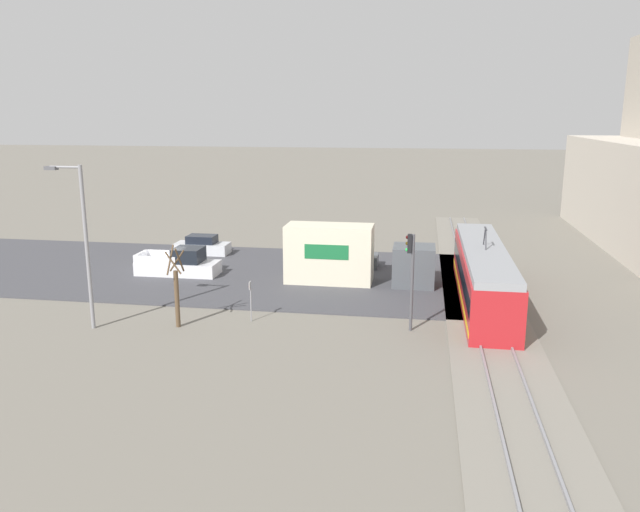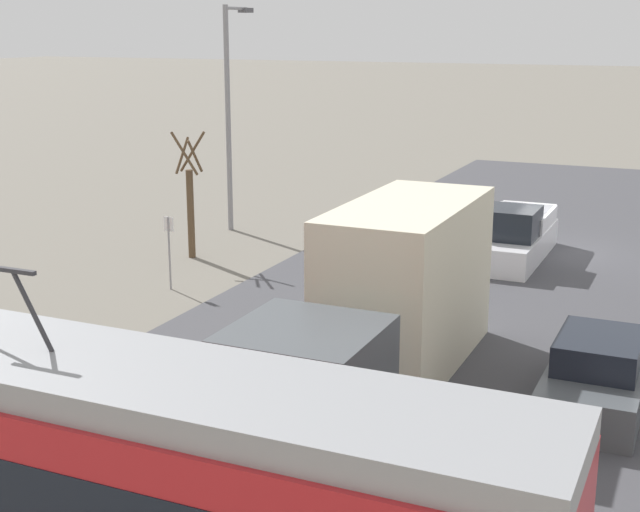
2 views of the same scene
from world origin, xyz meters
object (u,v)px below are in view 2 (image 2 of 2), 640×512
object	(u,v)px
sedan_car_0	(597,377)
no_parking_sign	(169,245)
box_truck	(387,306)
light_rail_tram	(20,450)
street_tree	(190,201)
pickup_truck	(511,239)
street_lamp_near_crossing	(230,103)

from	to	relation	value
sedan_car_0	no_parking_sign	xyz separation A→B (m)	(12.85, -3.74, 0.66)
box_truck	no_parking_sign	distance (m)	9.50
light_rail_tram	no_parking_sign	world-z (taller)	light_rail_tram
street_tree	no_parking_sign	xyz separation A→B (m)	(-1.47, 3.54, -0.60)
pickup_truck	street_tree	bearing A→B (deg)	21.19
sedan_car_0	street_lamp_near_crossing	distance (m)	19.69
street_lamp_near_crossing	street_tree	bearing A→B (deg)	101.59
pickup_truck	street_lamp_near_crossing	size ratio (longest dim) A/B	0.66
light_rail_tram	box_truck	bearing A→B (deg)	-108.30
street_lamp_near_crossing	sedan_car_0	bearing A→B (deg)	142.33
street_tree	sedan_car_0	bearing A→B (deg)	153.04
light_rail_tram	box_truck	world-z (taller)	light_rail_tram
light_rail_tram	street_lamp_near_crossing	xyz separation A→B (m)	(8.11, -20.58, 3.22)
box_truck	street_lamp_near_crossing	size ratio (longest dim) A/B	1.14
no_parking_sign	box_truck	bearing A→B (deg)	152.92
box_truck	no_parking_sign	xyz separation A→B (m)	(8.45, -4.32, -0.46)
box_truck	street_tree	world-z (taller)	street_tree
box_truck	sedan_car_0	distance (m)	4.58
sedan_car_0	no_parking_sign	distance (m)	13.40
street_tree	street_lamp_near_crossing	bearing A→B (deg)	-78.41
light_rail_tram	pickup_truck	size ratio (longest dim) A/B	2.84
box_truck	sedan_car_0	size ratio (longest dim) A/B	2.27
light_rail_tram	street_lamp_near_crossing	bearing A→B (deg)	-68.49
light_rail_tram	no_parking_sign	distance (m)	13.81
no_parking_sign	street_lamp_near_crossing	bearing A→B (deg)	-73.42
light_rail_tram	no_parking_sign	xyz separation A→B (m)	(5.72, -12.56, -0.29)
sedan_car_0	street_tree	distance (m)	16.11
light_rail_tram	box_truck	size ratio (longest dim) A/B	1.65
sedan_car_0	street_lamp_near_crossing	world-z (taller)	street_lamp_near_crossing
street_tree	street_lamp_near_crossing	distance (m)	5.42
pickup_truck	no_parking_sign	distance (m)	11.42
street_lamp_near_crossing	no_parking_sign	xyz separation A→B (m)	(-2.39, 8.02, -3.50)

